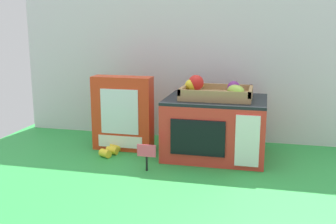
% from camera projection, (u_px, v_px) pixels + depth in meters
% --- Properties ---
extents(ground_plane, '(1.70, 1.70, 0.00)m').
position_uv_depth(ground_plane, '(175.00, 155.00, 1.68)').
color(ground_plane, green).
rests_on(ground_plane, ground).
extents(display_back_panel, '(1.61, 0.03, 0.78)m').
position_uv_depth(display_back_panel, '(189.00, 54.00, 1.87)').
color(display_back_panel, silver).
rests_on(display_back_panel, ground).
extents(toy_microwave, '(0.40, 0.30, 0.24)m').
position_uv_depth(toy_microwave, '(215.00, 127.00, 1.65)').
color(toy_microwave, red).
rests_on(toy_microwave, ground).
extents(food_groups_crate, '(0.28, 0.21, 0.09)m').
position_uv_depth(food_groups_crate, '(214.00, 91.00, 1.63)').
color(food_groups_crate, '#A37F51').
rests_on(food_groups_crate, toy_microwave).
extents(cookie_set_box, '(0.25, 0.08, 0.31)m').
position_uv_depth(cookie_set_box, '(123.00, 114.00, 1.73)').
color(cookie_set_box, red).
rests_on(cookie_set_box, ground).
extents(price_sign, '(0.07, 0.01, 0.10)m').
position_uv_depth(price_sign, '(146.00, 153.00, 1.49)').
color(price_sign, black).
rests_on(price_sign, ground).
extents(loose_toy_banana, '(0.07, 0.13, 0.03)m').
position_uv_depth(loose_toy_banana, '(111.00, 150.00, 1.69)').
color(loose_toy_banana, yellow).
rests_on(loose_toy_banana, ground).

